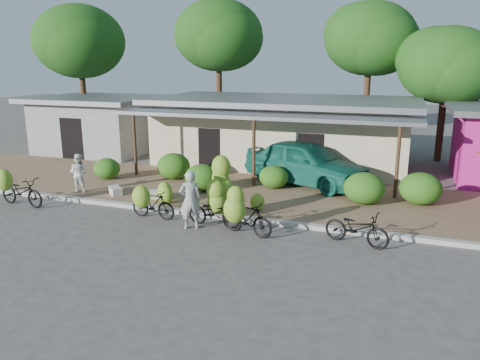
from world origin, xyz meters
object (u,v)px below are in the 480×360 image
(tree_center_right, at_px, (367,37))
(vendor, at_px, (190,200))
(bike_left, at_px, (150,203))
(tree_far_center, at_px, (216,34))
(sack_far, at_px, (115,191))
(bike_right, at_px, (243,214))
(bike_far_left, at_px, (19,190))
(tree_back_left, at_px, (78,40))
(tree_near_right, at_px, (443,63))
(bike_center, at_px, (218,198))
(bystander, at_px, (79,173))
(bike_far_right, at_px, (357,228))
(teal_van, at_px, (305,163))

(tree_center_right, height_order, vendor, tree_center_right)
(bike_left, xyz_separation_m, vendor, (1.62, -0.32, 0.34))
(tree_far_center, xyz_separation_m, sack_far, (1.06, -13.12, -6.51))
(tree_center_right, bearing_deg, bike_right, -96.72)
(tree_center_right, distance_m, bike_far_left, 19.84)
(tree_back_left, distance_m, bike_right, 20.40)
(sack_far, bearing_deg, tree_far_center, 94.62)
(tree_near_right, distance_m, bike_center, 15.45)
(tree_center_right, bearing_deg, bike_left, -108.82)
(bike_center, bearing_deg, bystander, 81.19)
(tree_near_right, distance_m, vendor, 16.34)
(bike_left, relative_size, vendor, 0.88)
(bike_far_right, relative_size, vendor, 1.07)
(bike_center, relative_size, vendor, 1.18)
(tree_far_center, height_order, sack_far, tree_far_center)
(sack_far, distance_m, vendor, 4.86)
(bike_left, relative_size, teal_van, 0.30)
(tree_back_left, height_order, bike_left, tree_back_left)
(bike_left, distance_m, vendor, 1.68)
(tree_back_left, xyz_separation_m, bystander, (7.51, -10.23, -5.52))
(tree_far_center, distance_m, teal_van, 13.21)
(tree_back_left, xyz_separation_m, teal_van, (15.66, -6.11, -5.36))
(bike_right, relative_size, vendor, 0.97)
(tree_center_right, relative_size, bike_right, 4.64)
(bike_far_left, height_order, bystander, bystander)
(tree_far_center, xyz_separation_m, bystander, (-0.49, -13.23, -5.89))
(tree_center_right, bearing_deg, bike_far_right, -84.90)
(bike_far_left, height_order, bike_right, bike_right)
(bike_far_right, height_order, teal_van, teal_van)
(bike_left, distance_m, bystander, 4.57)
(tree_near_right, xyz_separation_m, sack_far, (-11.94, -11.62, -4.77))
(tree_back_left, xyz_separation_m, bike_center, (13.96, -11.60, -5.53))
(tree_back_left, height_order, vendor, tree_back_left)
(tree_far_center, xyz_separation_m, bike_left, (3.71, -15.01, -6.17))
(bike_right, relative_size, bystander, 1.20)
(tree_center_right, xyz_separation_m, vendor, (-3.67, -15.83, -5.52))
(tree_back_left, xyz_separation_m, sack_far, (9.06, -10.12, -6.14))
(sack_far, bearing_deg, bike_right, -21.06)
(bike_center, bearing_deg, tree_center_right, -8.19)
(bike_right, xyz_separation_m, teal_van, (0.54, 6.34, 0.32))
(tree_back_left, relative_size, tree_center_right, 1.01)
(vendor, height_order, teal_van, teal_van)
(bike_far_right, bearing_deg, teal_van, 40.06)
(tree_far_center, relative_size, bike_left, 5.42)
(tree_near_right, bearing_deg, tree_center_right, 153.44)
(tree_center_right, xyz_separation_m, teal_van, (-1.34, -9.61, -5.42))
(tree_center_right, relative_size, bike_far_right, 4.20)
(bike_left, distance_m, bike_center, 2.30)
(bike_far_right, bearing_deg, sack_far, 93.96)
(bike_center, bearing_deg, vendor, 142.21)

